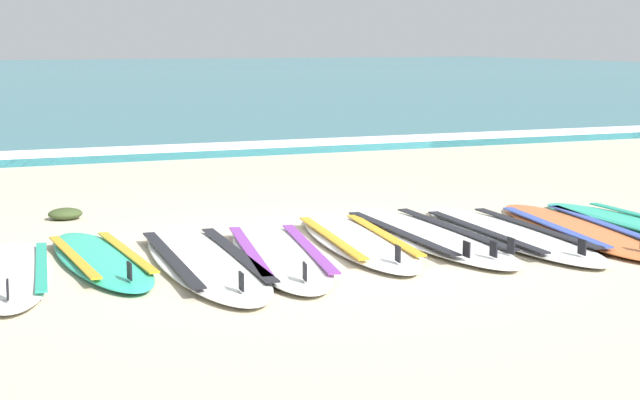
% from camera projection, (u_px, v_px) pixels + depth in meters
% --- Properties ---
extents(ground_plane, '(80.00, 80.00, 0.00)m').
position_uv_depth(ground_plane, '(322.00, 250.00, 7.25)').
color(ground_plane, '#C1B599').
extents(wave_foam_strip, '(80.00, 0.87, 0.11)m').
position_uv_depth(wave_foam_strip, '(147.00, 153.00, 12.93)').
color(wave_foam_strip, white).
rests_on(wave_foam_strip, ground).
extents(surfboard_0, '(0.73, 2.10, 0.18)m').
position_uv_depth(surfboard_0, '(12.00, 273.00, 6.38)').
color(surfboard_0, silver).
rests_on(surfboard_0, ground).
extents(surfboard_1, '(0.64, 2.08, 0.18)m').
position_uv_depth(surfboard_1, '(100.00, 259.00, 6.78)').
color(surfboard_1, '#2DB793').
rests_on(surfboard_1, ground).
extents(surfboard_2, '(0.74, 2.58, 0.18)m').
position_uv_depth(surfboard_2, '(204.00, 261.00, 6.73)').
color(surfboard_2, silver).
rests_on(surfboard_2, ground).
extents(surfboard_3, '(0.98, 2.44, 0.18)m').
position_uv_depth(surfboard_3, '(279.00, 254.00, 6.95)').
color(surfboard_3, silver).
rests_on(surfboard_3, ground).
extents(surfboard_4, '(0.83, 2.36, 0.18)m').
position_uv_depth(surfboard_4, '(357.00, 240.00, 7.41)').
color(surfboard_4, white).
rests_on(surfboard_4, ground).
extents(surfboard_5, '(0.67, 2.58, 0.18)m').
position_uv_depth(surfboard_5, '(426.00, 235.00, 7.62)').
color(surfboard_5, white).
rests_on(surfboard_5, ground).
extents(surfboard_6, '(0.70, 2.51, 0.18)m').
position_uv_depth(surfboard_6, '(508.00, 234.00, 7.67)').
color(surfboard_6, white).
rests_on(surfboard_6, ground).
extents(surfboard_7, '(0.95, 2.51, 0.18)m').
position_uv_depth(surfboard_7, '(578.00, 229.00, 7.83)').
color(surfboard_7, orange).
rests_on(surfboard_7, ground).
extents(surfboard_8, '(0.60, 2.30, 0.18)m').
position_uv_depth(surfboard_8, '(633.00, 225.00, 8.02)').
color(surfboard_8, '#2DB793').
rests_on(surfboard_8, ground).
extents(seaweed_clump_mid_sand, '(0.29, 0.23, 0.10)m').
position_uv_depth(seaweed_clump_mid_sand, '(65.00, 214.00, 8.45)').
color(seaweed_clump_mid_sand, '#384723').
rests_on(seaweed_clump_mid_sand, ground).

